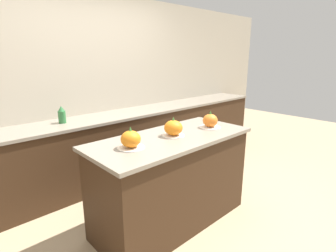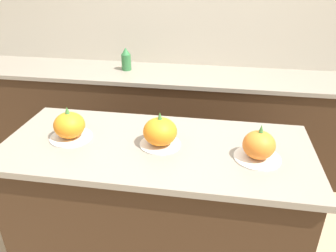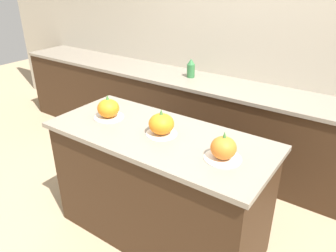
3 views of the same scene
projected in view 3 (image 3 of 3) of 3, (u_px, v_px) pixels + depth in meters
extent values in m
plane|color=tan|center=(160.00, 233.00, 2.72)|extent=(12.00, 12.00, 0.00)
cube|color=#B2A893|center=(251.00, 47.00, 3.37)|extent=(8.00, 0.06, 2.50)
cube|color=#382314|center=(159.00, 189.00, 2.53)|extent=(1.60, 0.67, 0.89)
cube|color=gray|center=(158.00, 136.00, 2.33)|extent=(1.66, 0.73, 0.03)
cube|color=#382314|center=(230.00, 129.00, 3.48)|extent=(6.00, 0.56, 0.88)
cube|color=gray|center=(234.00, 89.00, 3.28)|extent=(6.00, 0.60, 0.03)
cylinder|color=silver|center=(109.00, 117.00, 2.57)|extent=(0.23, 0.23, 0.01)
ellipsoid|color=orange|center=(109.00, 108.00, 2.53)|extent=(0.17, 0.17, 0.14)
cone|color=#38702D|center=(108.00, 97.00, 2.50)|extent=(0.03, 0.03, 0.04)
cylinder|color=silver|center=(161.00, 134.00, 2.31)|extent=(0.22, 0.22, 0.01)
ellipsoid|color=orange|center=(161.00, 124.00, 2.28)|extent=(0.18, 0.18, 0.15)
cone|color=#38702D|center=(161.00, 112.00, 2.24)|extent=(0.03, 0.03, 0.04)
cylinder|color=silver|center=(223.00, 158.00, 2.01)|extent=(0.23, 0.23, 0.01)
ellipsoid|color=orange|center=(223.00, 148.00, 1.98)|extent=(0.16, 0.16, 0.14)
cone|color=#38702D|center=(225.00, 135.00, 1.94)|extent=(0.03, 0.03, 0.04)
cylinder|color=#2D6B38|center=(191.00, 71.00, 3.54)|extent=(0.09, 0.09, 0.14)
cone|color=#2D6B38|center=(191.00, 61.00, 3.50)|extent=(0.08, 0.08, 0.06)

